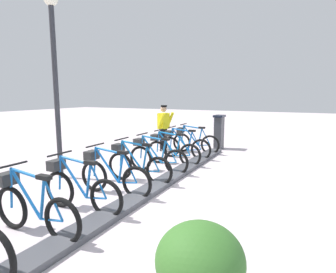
{
  "coord_description": "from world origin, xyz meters",
  "views": [
    {
      "loc": [
        -2.82,
        5.01,
        2.03
      ],
      "look_at": [
        0.5,
        -1.67,
        0.9
      ],
      "focal_mm": 29.55,
      "sensor_mm": 36.0,
      "label": 1
    }
  ],
  "objects_px": {
    "lamp_post": "(54,61)",
    "bike_docked_3": "(155,156)",
    "bike_docked_4": "(136,164)",
    "bike_docked_6": "(78,188)",
    "bike_docked_0": "(194,141)",
    "planter_bush": "(200,272)",
    "bike_docked_2": "(171,150)",
    "bike_docked_1": "(183,145)",
    "payment_kiosk": "(219,131)",
    "worker_near_rack": "(164,126)",
    "bike_docked_7": "(32,207)",
    "bike_docked_5": "(111,174)"
  },
  "relations": [
    {
      "from": "bike_docked_2",
      "to": "bike_docked_1",
      "type": "bearing_deg",
      "value": -90.0
    },
    {
      "from": "bike_docked_3",
      "to": "bike_docked_4",
      "type": "xyz_separation_m",
      "value": [
        0.0,
        0.92,
        0.0
      ]
    },
    {
      "from": "payment_kiosk",
      "to": "lamp_post",
      "type": "height_order",
      "value": "lamp_post"
    },
    {
      "from": "bike_docked_4",
      "to": "payment_kiosk",
      "type": "bearing_deg",
      "value": -96.76
    },
    {
      "from": "payment_kiosk",
      "to": "bike_docked_3",
      "type": "height_order",
      "value": "payment_kiosk"
    },
    {
      "from": "bike_docked_6",
      "to": "lamp_post",
      "type": "xyz_separation_m",
      "value": [
        1.88,
        -1.32,
        2.38
      ]
    },
    {
      "from": "bike_docked_4",
      "to": "bike_docked_6",
      "type": "distance_m",
      "value": 1.84
    },
    {
      "from": "bike_docked_6",
      "to": "bike_docked_4",
      "type": "bearing_deg",
      "value": -90.0
    },
    {
      "from": "lamp_post",
      "to": "bike_docked_3",
      "type": "bearing_deg",
      "value": -142.76
    },
    {
      "from": "bike_docked_5",
      "to": "worker_near_rack",
      "type": "height_order",
      "value": "worker_near_rack"
    },
    {
      "from": "bike_docked_7",
      "to": "worker_near_rack",
      "type": "xyz_separation_m",
      "value": [
        1.09,
        -6.27,
        0.48
      ]
    },
    {
      "from": "bike_docked_3",
      "to": "bike_docked_5",
      "type": "xyz_separation_m",
      "value": [
        0.0,
        1.84,
        0.0
      ]
    },
    {
      "from": "bike_docked_4",
      "to": "bike_docked_6",
      "type": "xyz_separation_m",
      "value": [
        0.0,
        1.84,
        0.0
      ]
    },
    {
      "from": "bike_docked_0",
      "to": "payment_kiosk",
      "type": "bearing_deg",
      "value": -116.44
    },
    {
      "from": "bike_docked_3",
      "to": "lamp_post",
      "type": "bearing_deg",
      "value": 37.24
    },
    {
      "from": "bike_docked_0",
      "to": "worker_near_rack",
      "type": "xyz_separation_m",
      "value": [
        1.09,
        0.16,
        0.48
      ]
    },
    {
      "from": "lamp_post",
      "to": "bike_docked_0",
      "type": "bearing_deg",
      "value": -114.21
    },
    {
      "from": "bike_docked_2",
      "to": "lamp_post",
      "type": "distance_m",
      "value": 3.83
    },
    {
      "from": "bike_docked_0",
      "to": "planter_bush",
      "type": "relative_size",
      "value": 1.77
    },
    {
      "from": "bike_docked_2",
      "to": "bike_docked_3",
      "type": "distance_m",
      "value": 0.92
    },
    {
      "from": "bike_docked_1",
      "to": "bike_docked_5",
      "type": "distance_m",
      "value": 3.67
    },
    {
      "from": "bike_docked_1",
      "to": "lamp_post",
      "type": "relative_size",
      "value": 0.4
    },
    {
      "from": "bike_docked_7",
      "to": "planter_bush",
      "type": "bearing_deg",
      "value": 170.1
    },
    {
      "from": "bike_docked_7",
      "to": "lamp_post",
      "type": "height_order",
      "value": "lamp_post"
    },
    {
      "from": "lamp_post",
      "to": "bike_docked_1",
      "type": "bearing_deg",
      "value": -119.95
    },
    {
      "from": "bike_docked_0",
      "to": "bike_docked_3",
      "type": "relative_size",
      "value": 1.0
    },
    {
      "from": "bike_docked_3",
      "to": "planter_bush",
      "type": "height_order",
      "value": "bike_docked_3"
    },
    {
      "from": "planter_bush",
      "to": "bike_docked_0",
      "type": "bearing_deg",
      "value": -68.4
    },
    {
      "from": "bike_docked_1",
      "to": "bike_docked_2",
      "type": "relative_size",
      "value": 1.0
    },
    {
      "from": "bike_docked_2",
      "to": "bike_docked_5",
      "type": "xyz_separation_m",
      "value": [
        0.0,
        2.75,
        0.0
      ]
    },
    {
      "from": "worker_near_rack",
      "to": "lamp_post",
      "type": "relative_size",
      "value": 0.38
    },
    {
      "from": "bike_docked_1",
      "to": "bike_docked_4",
      "type": "relative_size",
      "value": 1.0
    },
    {
      "from": "bike_docked_2",
      "to": "worker_near_rack",
      "type": "xyz_separation_m",
      "value": [
        1.09,
        -1.68,
        0.48
      ]
    },
    {
      "from": "payment_kiosk",
      "to": "bike_docked_3",
      "type": "distance_m",
      "value": 3.95
    },
    {
      "from": "bike_docked_0",
      "to": "bike_docked_5",
      "type": "relative_size",
      "value": 1.0
    },
    {
      "from": "bike_docked_7",
      "to": "bike_docked_1",
      "type": "bearing_deg",
      "value": -90.0
    },
    {
      "from": "bike_docked_7",
      "to": "bike_docked_4",
      "type": "bearing_deg",
      "value": -90.0
    },
    {
      "from": "bike_docked_0",
      "to": "planter_bush",
      "type": "bearing_deg",
      "value": 111.6
    },
    {
      "from": "bike_docked_4",
      "to": "bike_docked_7",
      "type": "distance_m",
      "value": 2.75
    },
    {
      "from": "bike_docked_5",
      "to": "lamp_post",
      "type": "height_order",
      "value": "lamp_post"
    },
    {
      "from": "bike_docked_1",
      "to": "worker_near_rack",
      "type": "xyz_separation_m",
      "value": [
        1.09,
        -0.76,
        0.48
      ]
    },
    {
      "from": "bike_docked_2",
      "to": "bike_docked_3",
      "type": "bearing_deg",
      "value": 90.0
    },
    {
      "from": "bike_docked_0",
      "to": "bike_docked_5",
      "type": "distance_m",
      "value": 4.59
    },
    {
      "from": "worker_near_rack",
      "to": "bike_docked_1",
      "type": "bearing_deg",
      "value": 145.23
    },
    {
      "from": "bike_docked_4",
      "to": "planter_bush",
      "type": "relative_size",
      "value": 1.77
    },
    {
      "from": "payment_kiosk",
      "to": "bike_docked_7",
      "type": "bearing_deg",
      "value": 85.68
    },
    {
      "from": "payment_kiosk",
      "to": "bike_docked_0",
      "type": "relative_size",
      "value": 0.74
    },
    {
      "from": "bike_docked_0",
      "to": "bike_docked_3",
      "type": "height_order",
      "value": "same"
    },
    {
      "from": "bike_docked_5",
      "to": "lamp_post",
      "type": "distance_m",
      "value": 3.06
    },
    {
      "from": "bike_docked_2",
      "to": "bike_docked_4",
      "type": "relative_size",
      "value": 1.0
    }
  ]
}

